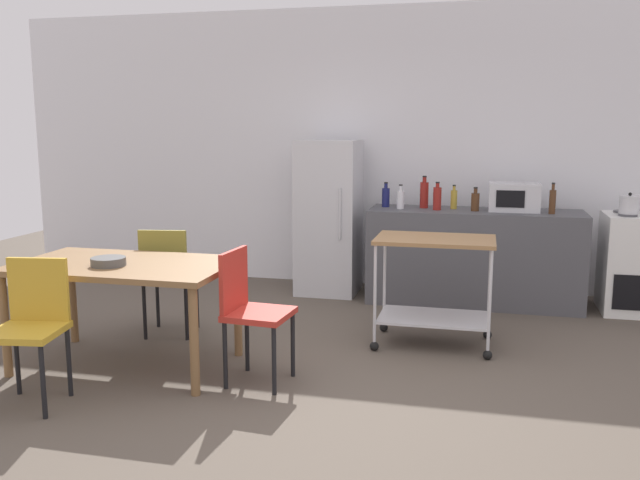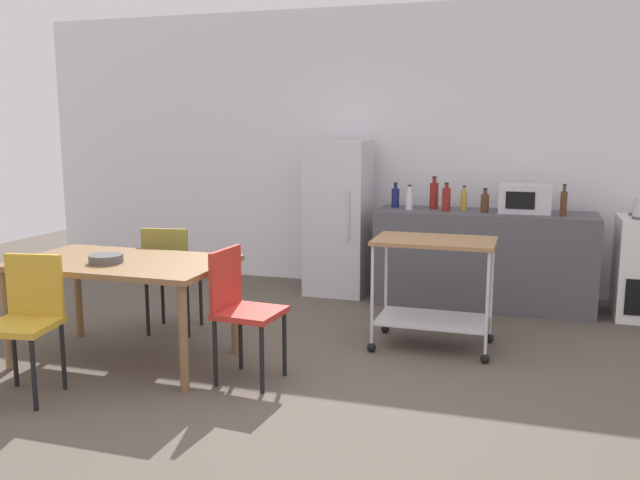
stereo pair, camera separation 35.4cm
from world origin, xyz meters
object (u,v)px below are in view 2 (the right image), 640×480
(dining_table, at_px, (122,271))
(bottle_sesame_oil, at_px, (395,197))
(refrigerator, at_px, (339,217))
(bottle_olive_oil, at_px, (485,203))
(bottle_soda, at_px, (409,200))
(chair_mustard, at_px, (26,316))
(bottle_soy_sauce, at_px, (446,199))
(bottle_vinegar, at_px, (464,200))
(microwave, at_px, (525,199))
(chair_olive, at_px, (171,271))
(bottle_sparkling_water, at_px, (434,195))
(bottle_hot_sauce, at_px, (564,203))
(fruit_bowl, at_px, (106,259))
(kitchen_cart, at_px, (434,275))
(chair_red, at_px, (241,305))

(dining_table, height_order, bottle_sesame_oil, bottle_sesame_oil)
(refrigerator, relative_size, bottle_olive_oil, 6.90)
(bottle_sesame_oil, height_order, bottle_soda, bottle_sesame_oil)
(chair_mustard, bearing_deg, bottle_soy_sauce, 44.54)
(bottle_vinegar, distance_m, microwave, 0.56)
(refrigerator, relative_size, bottle_vinegar, 6.70)
(chair_olive, relative_size, bottle_olive_oil, 3.96)
(bottle_sparkling_water, relative_size, bottle_hot_sauce, 1.10)
(chair_mustard, relative_size, fruit_bowl, 3.78)
(bottle_hot_sauce, bearing_deg, refrigerator, 174.71)
(refrigerator, bearing_deg, bottle_vinegar, -1.23)
(refrigerator, bearing_deg, bottle_sesame_oil, -1.97)
(bottle_sesame_oil, bearing_deg, bottle_sparkling_water, 0.60)
(dining_table, bearing_deg, bottle_soda, 54.42)
(chair_olive, bearing_deg, kitchen_cart, 177.71)
(bottle_soda, distance_m, bottle_olive_oil, 0.70)
(refrigerator, bearing_deg, bottle_sparkling_water, -0.96)
(bottle_sesame_oil, xyz_separation_m, bottle_soy_sauce, (0.51, -0.13, 0.01))
(refrigerator, bearing_deg, kitchen_cart, -51.60)
(bottle_soy_sauce, bearing_deg, bottle_hot_sauce, -2.56)
(refrigerator, relative_size, microwave, 3.37)
(refrigerator, bearing_deg, chair_olive, -118.00)
(bottle_soda, height_order, bottle_soy_sauce, bottle_soy_sauce)
(refrigerator, distance_m, microwave, 1.82)
(bottle_sparkling_water, height_order, bottle_vinegar, bottle_sparkling_water)
(chair_olive, height_order, fruit_bowl, chair_olive)
(chair_mustard, distance_m, bottle_sparkling_water, 3.82)
(chair_red, height_order, refrigerator, refrigerator)
(refrigerator, bearing_deg, bottle_hot_sauce, -5.29)
(bottle_soda, distance_m, microwave, 1.06)
(chair_red, distance_m, fruit_bowl, 1.04)
(bottle_vinegar, height_order, bottle_hot_sauce, bottle_hot_sauce)
(bottle_sesame_oil, bearing_deg, chair_mustard, -118.56)
(fruit_bowl, bearing_deg, bottle_olive_oil, 45.29)
(chair_red, bearing_deg, chair_olive, 55.79)
(bottle_sparkling_water, bearing_deg, bottle_hot_sauce, -8.78)
(chair_red, relative_size, bottle_sesame_oil, 3.65)
(bottle_soy_sauce, distance_m, microwave, 0.71)
(bottle_hot_sauce, bearing_deg, microwave, 156.40)
(chair_mustard, bearing_deg, fruit_bowl, 64.27)
(bottle_soy_sauce, bearing_deg, dining_table, -130.91)
(bottle_sesame_oil, distance_m, bottle_sparkling_water, 0.38)
(chair_olive, distance_m, bottle_vinegar, 2.81)
(chair_red, xyz_separation_m, chair_mustard, (-1.18, -0.64, 0.00))
(refrigerator, xyz_separation_m, bottle_olive_oil, (1.44, -0.15, 0.22))
(chair_olive, bearing_deg, bottle_hot_sauce, -162.73)
(kitchen_cart, distance_m, bottle_soda, 1.46)
(dining_table, relative_size, chair_mustard, 1.69)
(bottle_olive_oil, bearing_deg, refrigerator, 174.17)
(bottle_vinegar, bearing_deg, refrigerator, 178.77)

